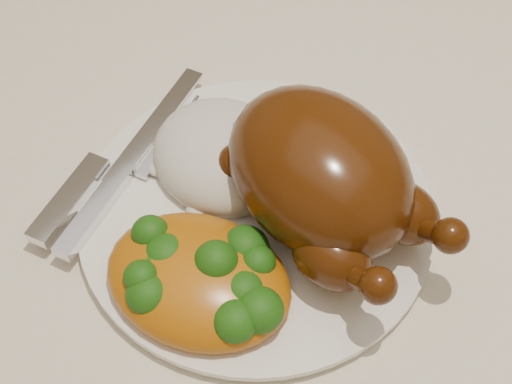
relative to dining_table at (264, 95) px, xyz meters
The scene contains 8 objects.
floor 0.67m from the dining_table, ahead, with size 4.00×4.00×0.00m, color brown.
dining_table is the anchor object (origin of this frame).
tablecloth 0.07m from the dining_table, ahead, with size 1.73×1.03×0.18m.
dinner_plate 0.25m from the dining_table, 54.59° to the right, with size 0.26×0.26×0.01m, color white.
roast_chicken 0.28m from the dining_table, 43.23° to the right, with size 0.20×0.15×0.09m.
rice_mound 0.22m from the dining_table, 62.92° to the right, with size 0.13×0.12×0.06m.
mac_and_cheese 0.32m from the dining_table, 60.89° to the right, with size 0.15×0.13×0.05m.
cutlery 0.26m from the dining_table, 82.95° to the right, with size 0.06×0.20×0.01m.
Camera 1 is at (0.31, -0.42, 1.21)m, focal length 50.00 mm.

